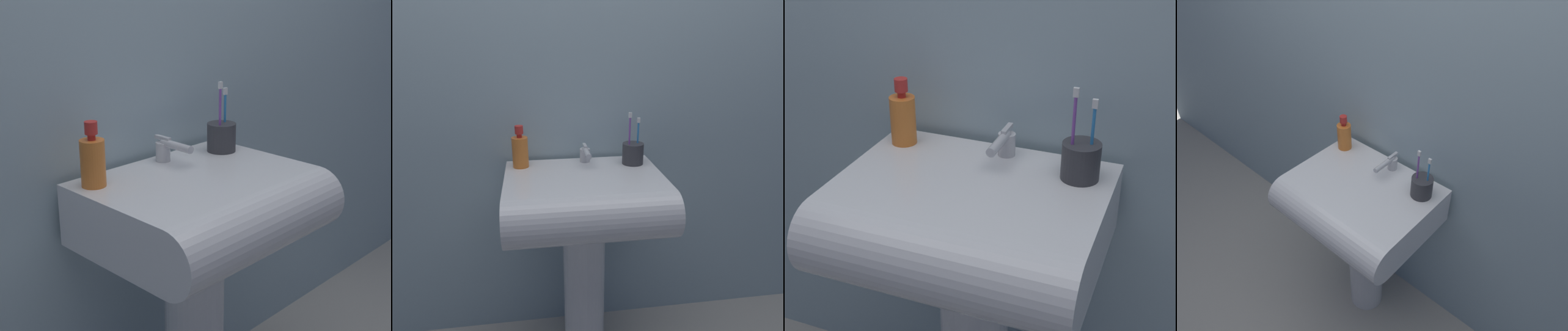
{
  "view_description": "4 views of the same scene",
  "coord_description": "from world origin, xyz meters",
  "views": [
    {
      "loc": [
        -1.06,
        -1.04,
        1.35
      ],
      "look_at": [
        0.01,
        0.0,
        0.86
      ],
      "focal_mm": 55.0,
      "sensor_mm": 36.0,
      "label": 1
    },
    {
      "loc": [
        -0.18,
        -1.32,
        1.34
      ],
      "look_at": [
        0.02,
        0.02,
        0.86
      ],
      "focal_mm": 35.0,
      "sensor_mm": 36.0,
      "label": 2
    },
    {
      "loc": [
        0.43,
        -1.07,
        1.46
      ],
      "look_at": [
        0.02,
        -0.0,
        0.87
      ],
      "focal_mm": 55.0,
      "sensor_mm": 36.0,
      "label": 3
    },
    {
      "loc": [
        0.79,
        -0.85,
        1.88
      ],
      "look_at": [
        0.03,
        0.01,
        0.94
      ],
      "focal_mm": 35.0,
      "sensor_mm": 36.0,
      "label": 4
    }
  ],
  "objects": [
    {
      "name": "toothbrush_cup",
      "position": [
        0.21,
        0.1,
        0.88
      ],
      "size": [
        0.09,
        0.09,
        0.21
      ],
      "color": "#38383D",
      "rests_on": "sink_basin"
    },
    {
      "name": "sink_basin",
      "position": [
        0.0,
        -0.06,
        0.75
      ],
      "size": [
        0.59,
        0.48,
        0.17
      ],
      "color": "white",
      "rests_on": "sink_pedestal"
    },
    {
      "name": "faucet",
      "position": [
        0.03,
        0.13,
        0.87
      ],
      "size": [
        0.04,
        0.14,
        0.07
      ],
      "color": "silver",
      "rests_on": "sink_basin"
    },
    {
      "name": "soap_bottle",
      "position": [
        -0.23,
        0.12,
        0.9
      ],
      "size": [
        0.06,
        0.06,
        0.17
      ],
      "color": "orange",
      "rests_on": "sink_basin"
    }
  ]
}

